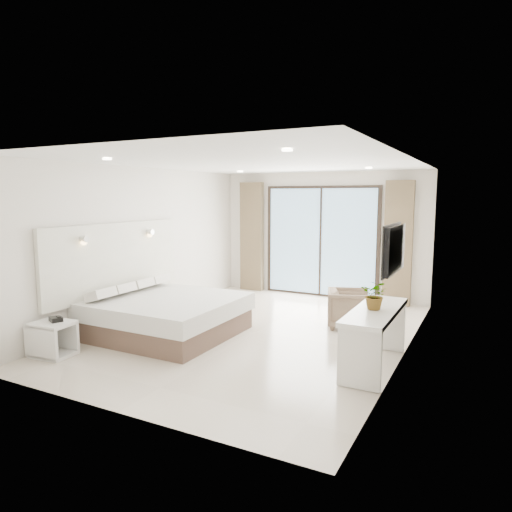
% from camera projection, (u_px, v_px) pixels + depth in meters
% --- Properties ---
extents(ground, '(6.20, 6.20, 0.00)m').
position_uv_depth(ground, '(256.00, 332.00, 7.38)').
color(ground, beige).
rests_on(ground, ground).
extents(room_shell, '(4.62, 6.22, 2.72)m').
position_uv_depth(room_shell, '(264.00, 232.00, 7.85)').
color(room_shell, silver).
rests_on(room_shell, ground).
extents(bed, '(2.13, 2.02, 0.73)m').
position_uv_depth(bed, '(166.00, 315.00, 7.26)').
color(bed, brown).
rests_on(bed, ground).
extents(nightstand, '(0.56, 0.48, 0.48)m').
position_uv_depth(nightstand, '(53.00, 339.00, 6.27)').
color(nightstand, white).
rests_on(nightstand, ground).
extents(phone, '(0.23, 0.21, 0.06)m').
position_uv_depth(phone, '(56.00, 319.00, 6.26)').
color(phone, black).
rests_on(phone, nightstand).
extents(console_desk, '(0.52, 1.67, 0.77)m').
position_uv_depth(console_desk, '(375.00, 325.00, 5.81)').
color(console_desk, white).
rests_on(console_desk, ground).
extents(plant, '(0.37, 0.40, 0.30)m').
position_uv_depth(plant, '(375.00, 298.00, 5.74)').
color(plant, '#33662D').
rests_on(plant, console_desk).
extents(armchair, '(0.82, 0.85, 0.70)m').
position_uv_depth(armchair, '(349.00, 306.00, 7.66)').
color(armchair, '#7C6651').
rests_on(armchair, ground).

